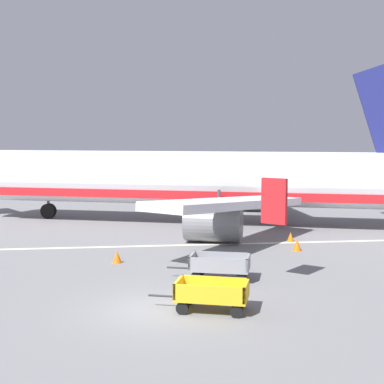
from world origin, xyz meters
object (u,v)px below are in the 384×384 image
object	(u,v)px
traffic_cone_by_carts	(291,237)
baggage_cart_second_in_row	(219,266)
traffic_cone_near_plane	(117,257)
traffic_cone_mid_apron	(297,245)
airplane	(203,180)
baggage_cart_nearest	(211,294)

from	to	relation	value
traffic_cone_by_carts	baggage_cart_second_in_row	bearing A→B (deg)	-124.83
traffic_cone_near_plane	traffic_cone_mid_apron	world-z (taller)	traffic_cone_mid_apron
airplane	traffic_cone_by_carts	world-z (taller)	airplane
airplane	baggage_cart_second_in_row	bearing A→B (deg)	-95.29
traffic_cone_near_plane	baggage_cart_second_in_row	bearing A→B (deg)	-40.20
baggage_cart_second_in_row	traffic_cone_by_carts	xyz separation A→B (m)	(5.50, 7.90, -0.32)
traffic_cone_mid_apron	traffic_cone_near_plane	bearing A→B (deg)	-169.77
baggage_cart_nearest	traffic_cone_mid_apron	distance (m)	11.36
traffic_cone_near_plane	baggage_cart_nearest	bearing A→B (deg)	-66.80
traffic_cone_mid_apron	traffic_cone_by_carts	size ratio (longest dim) A/B	1.11
baggage_cart_nearest	traffic_cone_near_plane	size ratio (longest dim) A/B	5.94
airplane	traffic_cone_mid_apron	bearing A→B (deg)	-69.29
baggage_cart_nearest	traffic_cone_mid_apron	size ratio (longest dim) A/B	5.71
baggage_cart_second_in_row	traffic_cone_near_plane	bearing A→B (deg)	139.80
airplane	traffic_cone_near_plane	world-z (taller)	airplane
traffic_cone_near_plane	traffic_cone_by_carts	size ratio (longest dim) A/B	1.07
traffic_cone_near_plane	traffic_cone_mid_apron	bearing A→B (deg)	10.23
baggage_cart_nearest	traffic_cone_near_plane	distance (m)	8.57
airplane	baggage_cart_nearest	size ratio (longest dim) A/B	10.19
traffic_cone_near_plane	traffic_cone_by_carts	world-z (taller)	traffic_cone_near_plane
baggage_cart_second_in_row	traffic_cone_near_plane	distance (m)	5.73
baggage_cart_nearest	baggage_cart_second_in_row	bearing A→B (deg)	76.62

